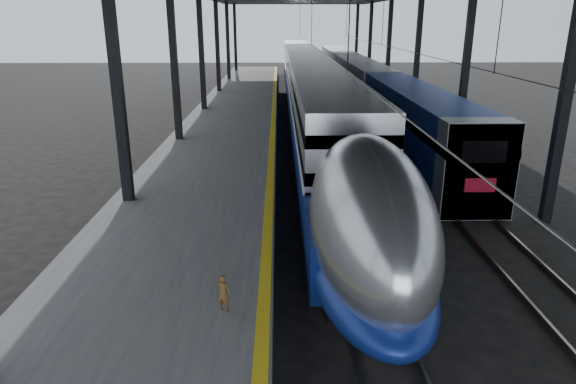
{
  "coord_description": "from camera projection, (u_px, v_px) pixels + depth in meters",
  "views": [
    {
      "loc": [
        -0.33,
        -12.69,
        7.22
      ],
      "look_at": [
        -0.05,
        2.77,
        2.0
      ],
      "focal_mm": 32.0,
      "sensor_mm": 36.0,
      "label": 1
    }
  ],
  "objects": [
    {
      "name": "child",
      "position": [
        223.0,
        293.0,
        11.4
      ],
      "size": [
        0.38,
        0.31,
        0.88
      ],
      "primitive_type": "imported",
      "rotation": [
        0.0,
        0.0,
        2.78
      ],
      "color": "#523D1B",
      "rests_on": "platform"
    },
    {
      "name": "tgv_train",
      "position": [
        309.0,
        89.0,
        39.45
      ],
      "size": [
        3.15,
        65.2,
        4.52
      ],
      "color": "#A9ABB0",
      "rests_on": "ground"
    },
    {
      "name": "second_train",
      "position": [
        363.0,
        84.0,
        44.43
      ],
      "size": [
        2.73,
        56.05,
        3.75
      ],
      "color": "navy",
      "rests_on": "ground"
    },
    {
      "name": "platform",
      "position": [
        230.0,
        129.0,
        33.06
      ],
      "size": [
        6.0,
        80.0,
        1.0
      ],
      "primitive_type": "cube",
      "color": "#4C4C4F",
      "rests_on": "ground"
    },
    {
      "name": "rails",
      "position": [
        353.0,
        135.0,
        33.33
      ],
      "size": [
        6.52,
        80.0,
        0.16
      ],
      "color": "slate",
      "rests_on": "ground"
    },
    {
      "name": "yellow_strip",
      "position": [
        273.0,
        121.0,
        32.95
      ],
      "size": [
        0.3,
        80.0,
        0.01
      ],
      "primitive_type": "cube",
      "color": "gold",
      "rests_on": "platform"
    },
    {
      "name": "ground",
      "position": [
        292.0,
        291.0,
        14.34
      ],
      "size": [
        160.0,
        160.0,
        0.0
      ],
      "primitive_type": "plane",
      "color": "black",
      "rests_on": "ground"
    }
  ]
}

